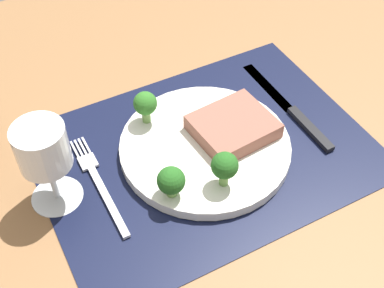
{
  "coord_description": "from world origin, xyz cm",
  "views": [
    {
      "loc": [
        -25.38,
        -43.61,
        56.5
      ],
      "look_at": [
        -1.75,
        0.76,
        1.9
      ],
      "focal_mm": 47.98,
      "sensor_mm": 36.0,
      "label": 1
    }
  ],
  "objects": [
    {
      "name": "fork",
      "position": [
        -16.03,
        1.42,
        0.55
      ],
      "size": [
        2.4,
        19.2,
        0.5
      ],
      "rotation": [
        0.0,
        0.0,
        0.02
      ],
      "color": "silver",
      "rests_on": "placemat"
    },
    {
      "name": "steak",
      "position": [
        4.65,
        0.26,
        3.13
      ],
      "size": [
        11.9,
        10.57,
        2.45
      ],
      "primitive_type": "cube",
      "rotation": [
        0.0,
        0.0,
        0.09
      ],
      "color": "#8C5647",
      "rests_on": "plate"
    },
    {
      "name": "wine_glass",
      "position": [
        -21.79,
        2.26,
        9.16
      ],
      "size": [
        7.05,
        7.05,
        13.16
      ],
      "color": "silver",
      "rests_on": "ground_plane"
    },
    {
      "name": "plate",
      "position": [
        0.0,
        0.0,
        1.1
      ],
      "size": [
        24.95,
        24.95,
        1.6
      ],
      "primitive_type": "cylinder",
      "color": "silver",
      "rests_on": "placemat"
    },
    {
      "name": "broccoli_front_edge",
      "position": [
        -8.35,
        -5.89,
        4.61
      ],
      "size": [
        3.77,
        3.77,
        4.69
      ],
      "color": "#6B994C",
      "rests_on": "plate"
    },
    {
      "name": "placemat",
      "position": [
        0.0,
        0.0,
        0.15
      ],
      "size": [
        47.7,
        35.06,
        0.3
      ],
      "primitive_type": "cube",
      "color": "black",
      "rests_on": "ground_plane"
    },
    {
      "name": "broccoli_near_fork",
      "position": [
        -1.38,
        -7.61,
        5.45
      ],
      "size": [
        3.68,
        3.68,
        5.56
      ],
      "color": "#6B994C",
      "rests_on": "plate"
    },
    {
      "name": "broccoli_center",
      "position": [
        -5.54,
        8.21,
        5.3
      ],
      "size": [
        3.53,
        3.53,
        5.34
      ],
      "color": "#6B994C",
      "rests_on": "plate"
    },
    {
      "name": "ground_plane",
      "position": [
        0.0,
        0.0,
        -1.5
      ],
      "size": [
        140.0,
        110.0,
        3.0
      ],
      "primitive_type": "cube",
      "color": "brown"
    },
    {
      "name": "knife",
      "position": [
        16.21,
        0.53,
        0.6
      ],
      "size": [
        1.8,
        23.0,
        0.8
      ],
      "rotation": [
        0.0,
        0.0,
        0.03
      ],
      "color": "black",
      "rests_on": "placemat"
    }
  ]
}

